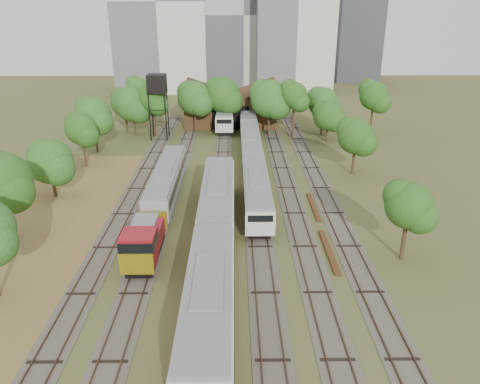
{
  "coord_description": "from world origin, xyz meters",
  "views": [
    {
      "loc": [
        -0.3,
        -26.86,
        20.42
      ],
      "look_at": [
        0.23,
        17.65,
        2.5
      ],
      "focal_mm": 35.0,
      "sensor_mm": 36.0,
      "label": 1
    }
  ],
  "objects_px": {
    "railcar_red_set": "(215,242)",
    "shunter_locomotive": "(143,244)",
    "railcar_green_set": "(251,145)",
    "water_tower": "(157,85)"
  },
  "relations": [
    {
      "from": "railcar_green_set",
      "to": "water_tower",
      "type": "height_order",
      "value": "water_tower"
    },
    {
      "from": "railcar_green_set",
      "to": "water_tower",
      "type": "relative_size",
      "value": 5.06
    },
    {
      "from": "railcar_green_set",
      "to": "shunter_locomotive",
      "type": "relative_size",
      "value": 6.43
    },
    {
      "from": "shunter_locomotive",
      "to": "water_tower",
      "type": "xyz_separation_m",
      "value": [
        -4.44,
        39.44,
        6.95
      ]
    },
    {
      "from": "railcar_red_set",
      "to": "shunter_locomotive",
      "type": "xyz_separation_m",
      "value": [
        -6.0,
        0.53,
        -0.43
      ]
    },
    {
      "from": "shunter_locomotive",
      "to": "water_tower",
      "type": "distance_m",
      "value": 40.29
    },
    {
      "from": "railcar_green_set",
      "to": "shunter_locomotive",
      "type": "bearing_deg",
      "value": -108.91
    },
    {
      "from": "railcar_red_set",
      "to": "shunter_locomotive",
      "type": "bearing_deg",
      "value": 174.96
    },
    {
      "from": "railcar_red_set",
      "to": "railcar_green_set",
      "type": "bearing_deg",
      "value": 82.34
    },
    {
      "from": "railcar_red_set",
      "to": "railcar_green_set",
      "type": "height_order",
      "value": "railcar_red_set"
    }
  ]
}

